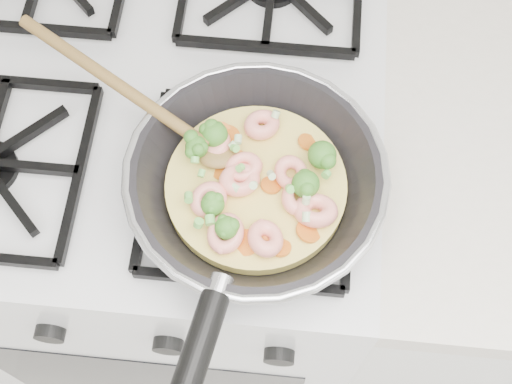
{
  "coord_description": "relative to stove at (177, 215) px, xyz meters",
  "views": [
    {
      "loc": [
        0.19,
        1.22,
        1.61
      ],
      "look_at": [
        0.16,
        1.54,
        0.93
      ],
      "focal_mm": 48.81,
      "sensor_mm": 36.0,
      "label": 1
    }
  ],
  "objects": [
    {
      "name": "skillet",
      "position": [
        0.16,
        -0.17,
        0.49
      ],
      "size": [
        0.41,
        0.48,
        0.08
      ],
      "rotation": [
        0.0,
        0.0,
        -0.02
      ],
      "color": "black",
      "rests_on": "stove"
    },
    {
      "name": "stove",
      "position": [
        0.0,
        0.0,
        0.0
      ],
      "size": [
        0.6,
        0.6,
        0.92
      ],
      "color": "silver",
      "rests_on": "ground"
    }
  ]
}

